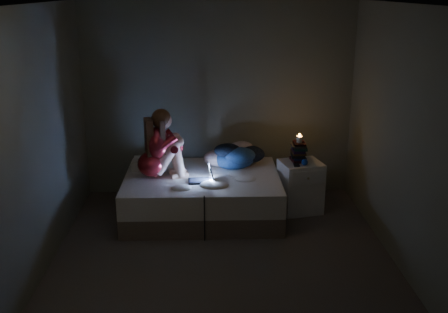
{
  "coord_description": "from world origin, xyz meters",
  "views": [
    {
      "loc": [
        -0.14,
        -5.02,
        2.74
      ],
      "look_at": [
        0.05,
        1.0,
        0.8
      ],
      "focal_mm": 42.12,
      "sensor_mm": 36.0,
      "label": 1
    }
  ],
  "objects_px": {
    "woman": "(151,144)",
    "phone": "(294,164)",
    "laptop": "(201,173)",
    "nightstand": "(300,187)",
    "bed": "(202,195)",
    "candle": "(299,138)"
  },
  "relations": [
    {
      "from": "laptop",
      "to": "bed",
      "type": "bearing_deg",
      "value": 82.15
    },
    {
      "from": "candle",
      "to": "laptop",
      "type": "bearing_deg",
      "value": -164.81
    },
    {
      "from": "phone",
      "to": "bed",
      "type": "bearing_deg",
      "value": -165.49
    },
    {
      "from": "nightstand",
      "to": "phone",
      "type": "distance_m",
      "value": 0.36
    },
    {
      "from": "laptop",
      "to": "candle",
      "type": "height_order",
      "value": "candle"
    },
    {
      "from": "bed",
      "to": "woman",
      "type": "distance_m",
      "value": 0.92
    },
    {
      "from": "woman",
      "to": "laptop",
      "type": "distance_m",
      "value": 0.69
    },
    {
      "from": "woman",
      "to": "phone",
      "type": "distance_m",
      "value": 1.77
    },
    {
      "from": "bed",
      "to": "nightstand",
      "type": "relative_size",
      "value": 2.9
    },
    {
      "from": "bed",
      "to": "laptop",
      "type": "distance_m",
      "value": 0.43
    },
    {
      "from": "woman",
      "to": "phone",
      "type": "height_order",
      "value": "woman"
    },
    {
      "from": "bed",
      "to": "nightstand",
      "type": "xyz_separation_m",
      "value": [
        1.24,
        0.08,
        0.07
      ]
    },
    {
      "from": "laptop",
      "to": "phone",
      "type": "distance_m",
      "value": 1.17
    },
    {
      "from": "bed",
      "to": "phone",
      "type": "height_order",
      "value": "phone"
    },
    {
      "from": "bed",
      "to": "laptop",
      "type": "xyz_separation_m",
      "value": [
        -0.02,
        -0.21,
        0.37
      ]
    },
    {
      "from": "laptop",
      "to": "nightstand",
      "type": "xyz_separation_m",
      "value": [
        1.26,
        0.3,
        -0.3
      ]
    },
    {
      "from": "woman",
      "to": "candle",
      "type": "bearing_deg",
      "value": -8.74
    },
    {
      "from": "nightstand",
      "to": "laptop",
      "type": "bearing_deg",
      "value": -179.59
    },
    {
      "from": "bed",
      "to": "woman",
      "type": "bearing_deg",
      "value": -173.15
    },
    {
      "from": "woman",
      "to": "nightstand",
      "type": "bearing_deg",
      "value": -9.88
    },
    {
      "from": "laptop",
      "to": "candle",
      "type": "distance_m",
      "value": 1.31
    },
    {
      "from": "nightstand",
      "to": "phone",
      "type": "relative_size",
      "value": 4.68
    }
  ]
}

